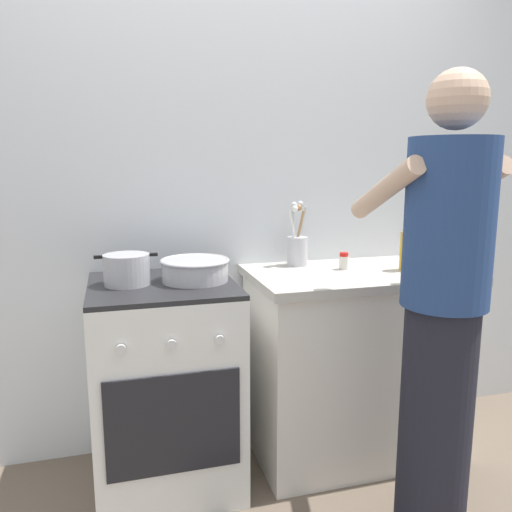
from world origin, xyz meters
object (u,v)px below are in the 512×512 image
(person, at_px, (442,316))
(utensil_crock, at_px, (297,246))
(mixing_bowl, at_px, (195,269))
(stove_range, at_px, (166,384))
(spice_bottle, at_px, (344,261))
(pot, at_px, (127,269))
(oil_bottle, at_px, (407,250))

(person, bearing_deg, utensil_crock, 107.10)
(mixing_bowl, bearing_deg, stove_range, -178.91)
(stove_range, distance_m, spice_bottle, 0.98)
(pot, height_order, person, person)
(spice_bottle, bearing_deg, stove_range, -176.63)
(pot, bearing_deg, stove_range, -4.96)
(mixing_bowl, distance_m, utensil_crock, 0.57)
(person, bearing_deg, mixing_bowl, 142.10)
(mixing_bowl, relative_size, person, 0.17)
(utensil_crock, bearing_deg, stove_range, -163.32)
(stove_range, bearing_deg, oil_bottle, -2.37)
(utensil_crock, bearing_deg, pot, -166.88)
(pot, xyz_separation_m, oil_bottle, (1.26, -0.06, 0.03))
(utensil_crock, distance_m, person, 0.86)
(spice_bottle, relative_size, oil_bottle, 0.35)
(oil_bottle, distance_m, person, 0.61)
(stove_range, height_order, mixing_bowl, mixing_bowl)
(pot, distance_m, mixing_bowl, 0.28)
(mixing_bowl, bearing_deg, spice_bottle, 3.82)
(spice_bottle, height_order, oil_bottle, oil_bottle)
(mixing_bowl, bearing_deg, utensil_crock, 20.47)
(spice_bottle, xyz_separation_m, oil_bottle, (0.27, -0.10, 0.06))
(person, bearing_deg, oil_bottle, 70.08)
(pot, height_order, oil_bottle, oil_bottle)
(stove_range, xyz_separation_m, mixing_bowl, (0.14, 0.00, 0.50))
(stove_range, relative_size, pot, 3.55)
(oil_bottle, bearing_deg, utensil_crock, 151.18)
(utensil_crock, height_order, spice_bottle, utensil_crock)
(mixing_bowl, xyz_separation_m, utensil_crock, (0.53, 0.20, 0.04))
(utensil_crock, bearing_deg, spice_bottle, -40.48)
(pot, bearing_deg, person, -30.21)
(mixing_bowl, relative_size, oil_bottle, 1.27)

